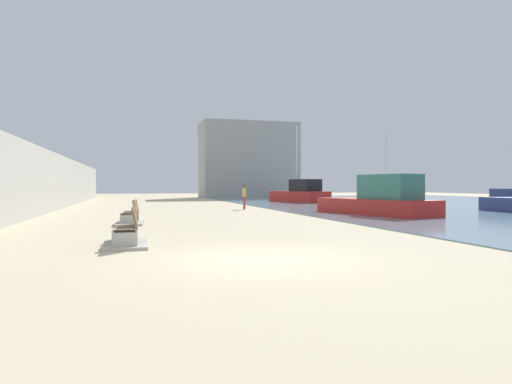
% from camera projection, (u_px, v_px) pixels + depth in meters
% --- Properties ---
extents(ground_plane, '(120.00, 120.00, 0.00)m').
position_uv_depth(ground_plane, '(177.00, 211.00, 26.74)').
color(ground_plane, '#C6B793').
extents(seawall, '(0.80, 64.00, 3.54)m').
position_uv_depth(seawall, '(41.00, 182.00, 24.72)').
color(seawall, '#ADAAA3').
rests_on(seawall, ground).
extents(water_bay, '(36.00, 68.00, 0.04)m').
position_uv_depth(water_bay, '(503.00, 206.00, 33.10)').
color(water_bay, '#6B8EA3').
rests_on(water_bay, ground).
extents(bench_near, '(1.12, 2.11, 0.98)m').
position_uv_depth(bench_near, '(127.00, 237.00, 11.50)').
color(bench_near, '#ADAAA3').
rests_on(bench_near, ground).
extents(bench_far, '(1.27, 2.18, 0.98)m').
position_uv_depth(bench_far, '(131.00, 218.00, 17.90)').
color(bench_far, '#ADAAA3').
rests_on(bench_far, ground).
extents(person_walking, '(0.22, 0.53, 1.65)m').
position_uv_depth(person_walking, '(244.00, 195.00, 28.75)').
color(person_walking, '#B22D33').
rests_on(person_walking, ground).
extents(boat_outer, '(3.96, 7.21, 2.07)m').
position_uv_depth(boat_outer, '(379.00, 200.00, 23.12)').
color(boat_outer, red).
rests_on(boat_outer, water_bay).
extents(boat_nearest, '(4.77, 5.73, 7.18)m').
position_uv_depth(boat_nearest, '(390.00, 192.00, 44.26)').
color(boat_nearest, black).
rests_on(boat_nearest, water_bay).
extents(boat_mid_bay, '(4.03, 6.60, 6.95)m').
position_uv_depth(boat_mid_bay, '(300.00, 194.00, 40.25)').
color(boat_mid_bay, red).
rests_on(boat_mid_bay, water_bay).
extents(harbor_building, '(12.00, 6.00, 9.45)m').
position_uv_depth(harbor_building, '(248.00, 161.00, 56.73)').
color(harbor_building, '#9E9E99').
rests_on(harbor_building, ground).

